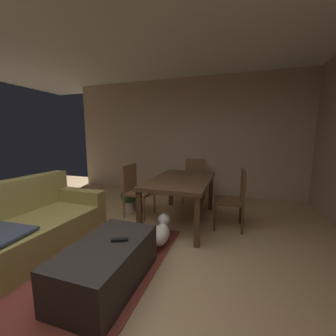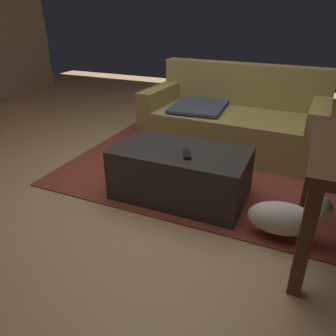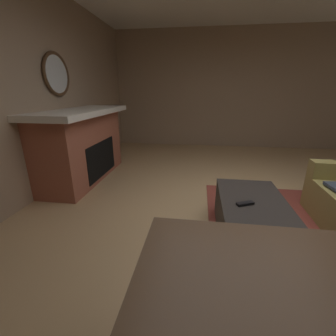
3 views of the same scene
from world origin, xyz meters
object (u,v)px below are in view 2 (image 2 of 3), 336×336
object	(u,v)px
couch	(233,120)
ottoman_coffee_table	(181,174)
tv_remote	(187,154)
small_dog	(288,217)

from	to	relation	value
couch	ottoman_coffee_table	size ratio (longest dim) A/B	1.82
ottoman_coffee_table	tv_remote	distance (m)	0.26
small_dog	ottoman_coffee_table	bearing A→B (deg)	164.42
couch	ottoman_coffee_table	distance (m)	1.31
tv_remote	small_dog	xyz separation A→B (m)	(0.78, -0.15, -0.26)
couch	small_dog	world-z (taller)	couch
couch	small_dog	bearing A→B (deg)	-63.86
tv_remote	small_dog	size ratio (longest dim) A/B	0.30
couch	ottoman_coffee_table	bearing A→B (deg)	-94.84
ottoman_coffee_table	tv_remote	bearing A→B (deg)	-48.21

